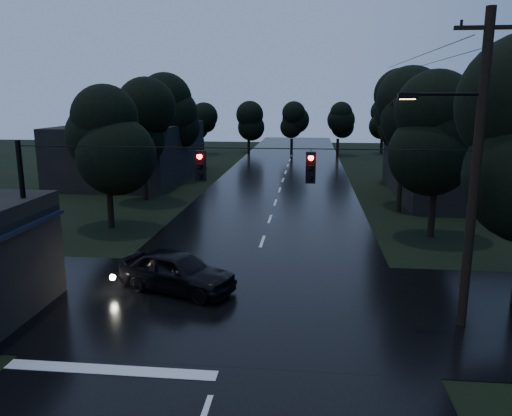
# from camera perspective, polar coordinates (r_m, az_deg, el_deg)

# --- Properties ---
(main_road) EXTENTS (12.00, 120.00, 0.02)m
(main_road) POSITION_cam_1_polar(r_m,az_deg,el_deg) (35.85, 2.23, 0.60)
(main_road) COLOR black
(main_road) RESTS_ON ground
(cross_street) EXTENTS (60.00, 9.00, 0.02)m
(cross_street) POSITION_cam_1_polar(r_m,az_deg,el_deg) (18.69, -1.63, -10.81)
(cross_street) COLOR black
(cross_street) RESTS_ON ground
(building_far_right) EXTENTS (10.00, 14.00, 4.40)m
(building_far_right) POSITION_cam_1_polar(r_m,az_deg,el_deg) (41.04, 22.63, 4.28)
(building_far_right) COLOR black
(building_far_right) RESTS_ON ground
(building_far_left) EXTENTS (10.00, 16.00, 5.00)m
(building_far_left) POSITION_cam_1_polar(r_m,az_deg,el_deg) (48.13, -13.86, 6.31)
(building_far_left) COLOR black
(building_far_left) RESTS_ON ground
(utility_pole_main) EXTENTS (3.50, 0.30, 10.00)m
(utility_pole_main) POSITION_cam_1_polar(r_m,az_deg,el_deg) (16.92, 23.54, 4.21)
(utility_pole_main) COLOR black
(utility_pole_main) RESTS_ON ground
(utility_pole_far) EXTENTS (2.00, 0.30, 7.50)m
(utility_pole_far) POSITION_cam_1_polar(r_m,az_deg,el_deg) (33.72, 16.35, 6.02)
(utility_pole_far) COLOR black
(utility_pole_far) RESTS_ON ground
(anchor_pole_left) EXTENTS (0.18, 0.18, 6.00)m
(anchor_pole_left) POSITION_cam_1_polar(r_m,az_deg,el_deg) (19.30, -24.78, -1.84)
(anchor_pole_left) COLOR black
(anchor_pole_left) RESTS_ON ground
(span_signals) EXTENTS (15.00, 0.37, 1.12)m
(span_signals) POSITION_cam_1_polar(r_m,az_deg,el_deg) (16.24, -0.27, 4.89)
(span_signals) COLOR black
(span_signals) RESTS_ON ground
(tree_left_a) EXTENTS (3.92, 3.92, 8.26)m
(tree_left_a) POSITION_cam_1_polar(r_m,az_deg,el_deg) (29.37, -16.79, 7.78)
(tree_left_a) COLOR black
(tree_left_a) RESTS_ON ground
(tree_left_b) EXTENTS (4.20, 4.20, 8.85)m
(tree_left_b) POSITION_cam_1_polar(r_m,az_deg,el_deg) (37.03, -12.89, 9.45)
(tree_left_b) COLOR black
(tree_left_b) RESTS_ON ground
(tree_left_c) EXTENTS (4.48, 4.48, 9.44)m
(tree_left_c) POSITION_cam_1_polar(r_m,az_deg,el_deg) (46.74, -9.62, 10.62)
(tree_left_c) COLOR black
(tree_left_c) RESTS_ON ground
(tree_right_a) EXTENTS (4.20, 4.20, 8.85)m
(tree_right_a) POSITION_cam_1_polar(r_m,az_deg,el_deg) (27.87, 20.13, 8.10)
(tree_right_a) COLOR black
(tree_right_a) RESTS_ON ground
(tree_right_b) EXTENTS (4.48, 4.48, 9.44)m
(tree_right_b) POSITION_cam_1_polar(r_m,az_deg,el_deg) (35.77, 18.08, 9.66)
(tree_right_b) COLOR black
(tree_right_b) RESTS_ON ground
(tree_right_c) EXTENTS (4.76, 4.76, 10.03)m
(tree_right_c) POSITION_cam_1_polar(r_m,az_deg,el_deg) (45.70, 16.31, 10.73)
(tree_right_c) COLOR black
(tree_right_c) RESTS_ON ground
(car) EXTENTS (5.09, 3.38, 1.61)m
(car) POSITION_cam_1_polar(r_m,az_deg,el_deg) (19.77, -9.01, -7.13)
(car) COLOR black
(car) RESTS_ON ground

